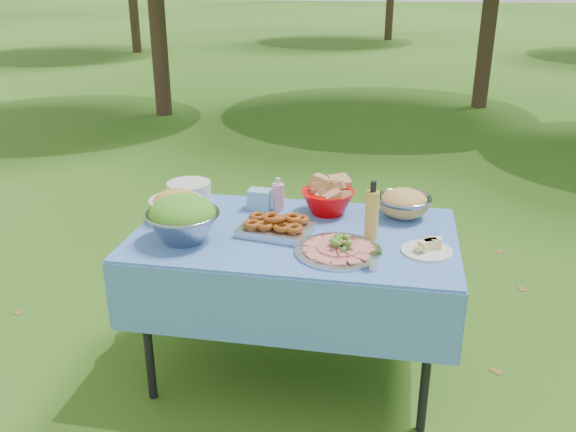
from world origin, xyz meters
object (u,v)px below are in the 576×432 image
object	(u,v)px
plate_stack	(189,192)
oil_bottle	(372,211)
pasta_bowl_steel	(404,203)
charcuterie_platter	(339,243)
salad_bowl	(183,218)
picnic_table	(294,305)
bread_bowl	(328,196)

from	to	relation	value
plate_stack	oil_bottle	size ratio (longest dim) A/B	0.84
pasta_bowl_steel	oil_bottle	world-z (taller)	oil_bottle
charcuterie_platter	oil_bottle	bearing A→B (deg)	53.18
oil_bottle	pasta_bowl_steel	bearing A→B (deg)	64.73
salad_bowl	charcuterie_platter	size ratio (longest dim) A/B	0.86
charcuterie_platter	plate_stack	bearing A→B (deg)	149.63
picnic_table	pasta_bowl_steel	distance (m)	0.72
charcuterie_platter	picnic_table	bearing A→B (deg)	141.09
charcuterie_platter	pasta_bowl_steel	bearing A→B (deg)	60.19
charcuterie_platter	oil_bottle	xyz separation A→B (m)	(0.13, 0.17, 0.09)
bread_bowl	pasta_bowl_steel	world-z (taller)	bread_bowl
plate_stack	salad_bowl	bearing A→B (deg)	-73.91
pasta_bowl_steel	salad_bowl	bearing A→B (deg)	-154.09
picnic_table	bread_bowl	xyz separation A→B (m)	(0.12, 0.27, 0.47)
picnic_table	bread_bowl	size ratio (longest dim) A/B	5.55
bread_bowl	oil_bottle	xyz separation A→B (m)	(0.23, -0.28, 0.05)
bread_bowl	pasta_bowl_steel	size ratio (longest dim) A/B	1.00
bread_bowl	charcuterie_platter	size ratio (longest dim) A/B	0.71
pasta_bowl_steel	oil_bottle	bearing A→B (deg)	-115.27
picnic_table	bread_bowl	distance (m)	0.55
picnic_table	plate_stack	world-z (taller)	plate_stack
bread_bowl	pasta_bowl_steel	distance (m)	0.37
pasta_bowl_steel	charcuterie_platter	distance (m)	0.54
salad_bowl	pasta_bowl_steel	xyz separation A→B (m)	(0.96, 0.46, -0.04)
charcuterie_platter	oil_bottle	distance (m)	0.23
salad_bowl	charcuterie_platter	xyz separation A→B (m)	(0.69, -0.00, -0.06)
picnic_table	oil_bottle	world-z (taller)	oil_bottle
plate_stack	bread_bowl	size ratio (longest dim) A/B	0.86
plate_stack	pasta_bowl_steel	size ratio (longest dim) A/B	0.86
plate_stack	oil_bottle	world-z (taller)	oil_bottle
bread_bowl	oil_bottle	size ratio (longest dim) A/B	0.98
plate_stack	oil_bottle	distance (m)	1.01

